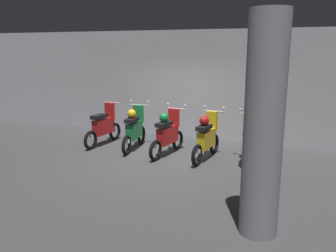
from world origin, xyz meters
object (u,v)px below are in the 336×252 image
motorbike_slot_2 (168,134)px  support_pillar (264,128)px  motorbike_slot_0 (104,127)px  motorbike_slot_3 (207,137)px  motorbike_slot_1 (134,129)px  motorbike_slot_4 (249,142)px

motorbike_slot_2 → support_pillar: 4.35m
motorbike_slot_0 → motorbike_slot_2: (2.09, -0.26, 0.04)m
motorbike_slot_2 → motorbike_slot_3: (1.05, 0.00, 0.00)m
support_pillar → motorbike_slot_0: bearing=144.8°
motorbike_slot_0 → motorbike_slot_1: (1.04, -0.10, 0.04)m
motorbike_slot_1 → support_pillar: 5.19m
motorbike_slot_1 → motorbike_slot_3: (2.10, -0.16, 0.00)m
motorbike_slot_1 → motorbike_slot_0: bearing=174.8°
motorbike_slot_3 → support_pillar: 3.77m
motorbike_slot_0 → support_pillar: 6.06m
motorbike_slot_4 → motorbike_slot_0: bearing=175.9°
motorbike_slot_1 → motorbike_slot_4: size_ratio=1.00×
support_pillar → motorbike_slot_4: bearing=102.3°
motorbike_slot_0 → support_pillar: size_ratio=0.51×
motorbike_slot_3 → motorbike_slot_4: same height
motorbike_slot_3 → support_pillar: bearing=-61.5°
motorbike_slot_2 → support_pillar: bearing=-48.9°
motorbike_slot_0 → motorbike_slot_3: 3.15m
motorbike_slot_2 → motorbike_slot_3: bearing=0.2°
motorbike_slot_4 → support_pillar: bearing=-77.7°
motorbike_slot_2 → motorbike_slot_3: same height
motorbike_slot_2 → motorbike_slot_4: bearing=-1.1°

